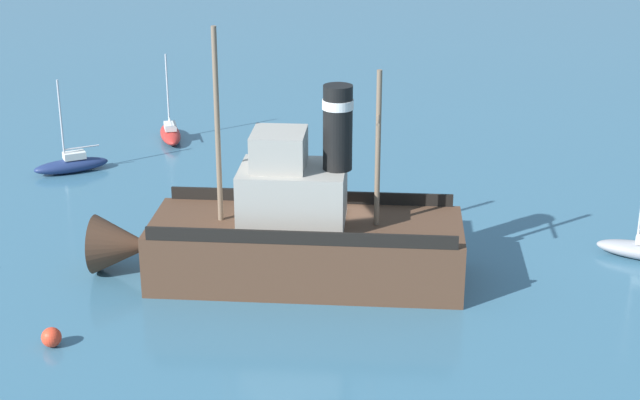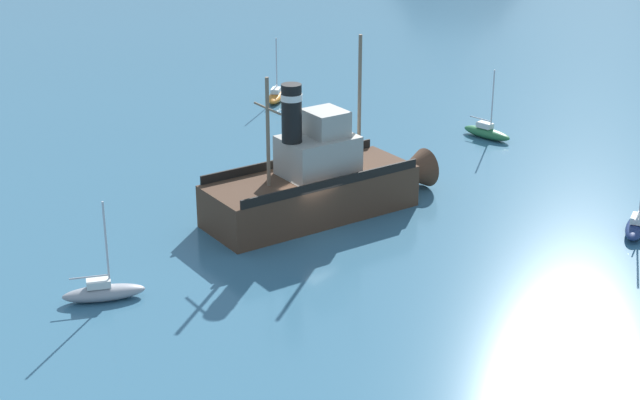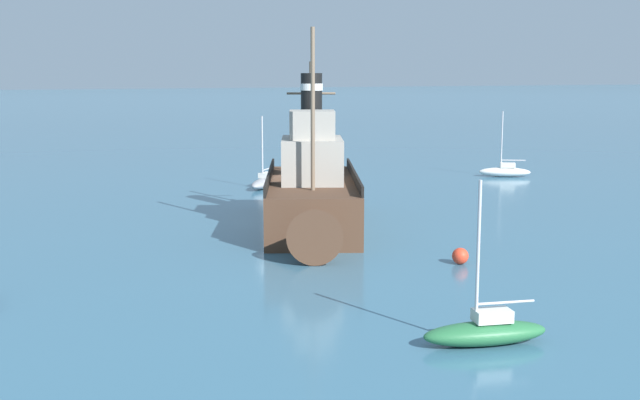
{
  "view_description": "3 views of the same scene",
  "coord_description": "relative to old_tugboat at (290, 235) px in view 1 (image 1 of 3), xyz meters",
  "views": [
    {
      "loc": [
        -34.81,
        10.1,
        16.41
      ],
      "look_at": [
        -1.4,
        0.99,
        3.39
      ],
      "focal_mm": 55.0,
      "sensor_mm": 36.0,
      "label": 1
    },
    {
      "loc": [
        29.17,
        -39.46,
        21.22
      ],
      "look_at": [
        0.87,
        -0.31,
        1.97
      ],
      "focal_mm": 55.0,
      "sensor_mm": 36.0,
      "label": 2
    },
    {
      "loc": [
        13.2,
        39.25,
        8.0
      ],
      "look_at": [
        -0.69,
        3.54,
        1.73
      ],
      "focal_mm": 45.0,
      "sensor_mm": 36.0,
      "label": 3
    }
  ],
  "objects": [
    {
      "name": "ground_plane",
      "position": [
        0.85,
        -2.03,
        -1.83
      ],
      "size": [
        600.0,
        600.0,
        0.0
      ],
      "primitive_type": "plane",
      "color": "#38667F"
    },
    {
      "name": "mooring_buoy",
      "position": [
        -3.13,
        9.12,
        -1.49
      ],
      "size": [
        0.69,
        0.69,
        0.69
      ],
      "primitive_type": "sphere",
      "color": "red",
      "rests_on": "ground"
    },
    {
      "name": "old_tugboat",
      "position": [
        0.0,
        0.0,
        0.0
      ],
      "size": [
        8.22,
        14.69,
        9.9
      ],
      "color": "#4C3323",
      "rests_on": "ground"
    },
    {
      "name": "sailboat_red",
      "position": [
        19.7,
        2.24,
        -1.4
      ],
      "size": [
        3.84,
        1.23,
        4.9
      ],
      "color": "#B22823",
      "rests_on": "ground"
    },
    {
      "name": "sailboat_navy",
      "position": [
        15.46,
        7.84,
        -1.4
      ],
      "size": [
        1.79,
        3.94,
        4.9
      ],
      "color": "navy",
      "rests_on": "ground"
    }
  ]
}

